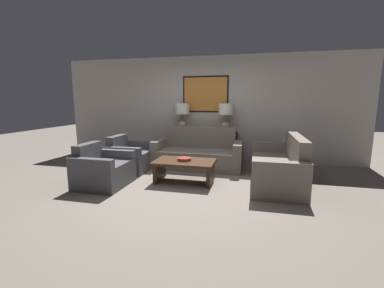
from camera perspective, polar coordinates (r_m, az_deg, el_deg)
The scene contains 11 objects.
ground_plane at distance 4.73m, azimuth -2.26°, elevation -9.46°, with size 20.00×20.00×0.00m, color slate.
back_wall at distance 6.74m, azimuth 3.06°, elevation 7.83°, with size 7.80×0.12×2.65m.
console_table at distance 6.57m, azimuth 2.55°, elevation -0.53°, with size 1.68×0.39×0.77m.
table_lamp_left at distance 6.60m, azimuth -2.14°, elevation 6.81°, with size 0.36×0.36×0.71m.
table_lamp_right at distance 6.39m, azimuth 7.51°, elevation 6.64°, with size 0.36×0.36×0.71m.
couch_by_back_wall at distance 5.98m, azimuth 1.39°, elevation -2.34°, with size 2.01×0.87×0.92m.
couch_by_side at distance 5.11m, azimuth 18.66°, elevation -4.95°, with size 0.87×2.01×0.92m.
coffee_table at distance 4.91m, azimuth -1.68°, elevation -5.00°, with size 1.14×0.70×0.42m.
decorative_bowl at distance 4.90m, azimuth -1.71°, elevation -3.36°, with size 0.27×0.27×0.05m.
armchair_near_back_wall at distance 5.90m, azimuth -13.67°, elevation -3.00°, with size 0.83×0.93×0.77m.
armchair_near_camera at distance 5.01m, azimuth -19.19°, elevation -5.54°, with size 0.83×0.93×0.77m.
Camera 1 is at (1.21, -4.30, 1.56)m, focal length 24.00 mm.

